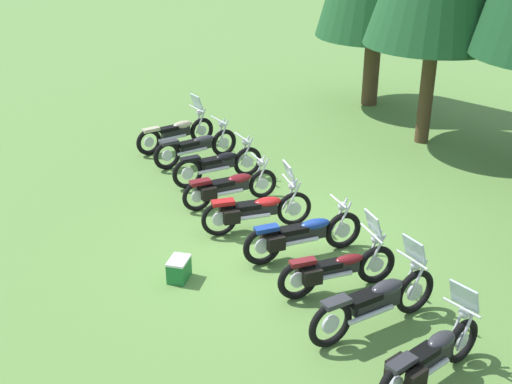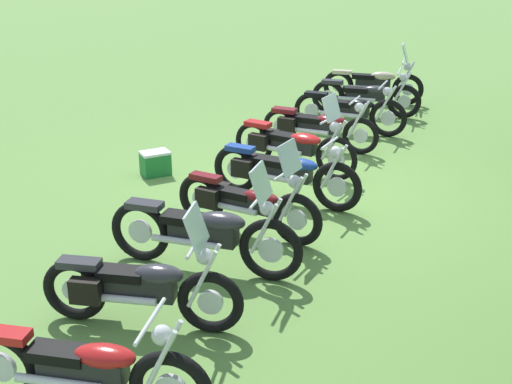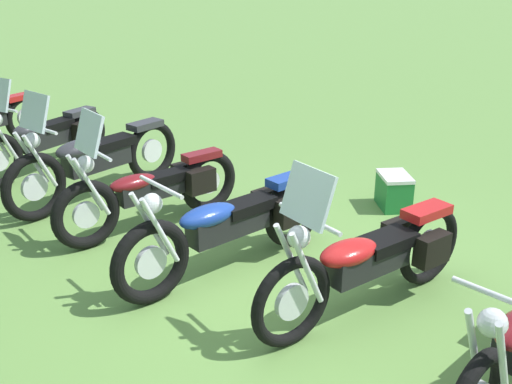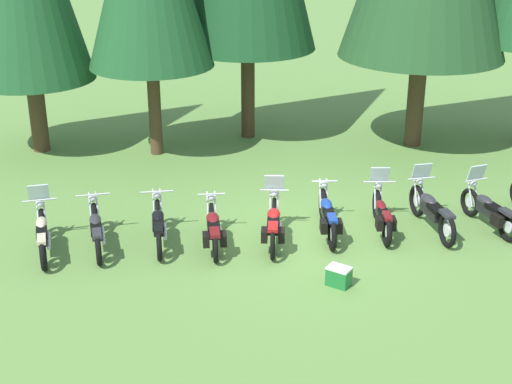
% 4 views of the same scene
% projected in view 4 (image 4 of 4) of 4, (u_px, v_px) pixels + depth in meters
% --- Properties ---
extents(ground_plane, '(80.00, 80.00, 0.00)m').
position_uv_depth(ground_plane, '(300.00, 237.00, 16.79)').
color(ground_plane, '#608C42').
extents(motorcycle_0, '(0.76, 2.23, 1.36)m').
position_uv_depth(motorcycle_0, '(42.00, 233.00, 15.92)').
color(motorcycle_0, black).
rests_on(motorcycle_0, ground_plane).
extents(motorcycle_1, '(0.74, 2.30, 1.01)m').
position_uv_depth(motorcycle_1, '(96.00, 229.00, 16.15)').
color(motorcycle_1, black).
rests_on(motorcycle_1, ground_plane).
extents(motorcycle_2, '(0.75, 2.25, 1.02)m').
position_uv_depth(motorcycle_2, '(158.00, 225.00, 16.31)').
color(motorcycle_2, black).
rests_on(motorcycle_2, ground_plane).
extents(motorcycle_3, '(0.61, 2.20, 0.99)m').
position_uv_depth(motorcycle_3, '(214.00, 229.00, 16.19)').
color(motorcycle_3, black).
rests_on(motorcycle_3, ground_plane).
extents(motorcycle_4, '(0.74, 2.28, 1.37)m').
position_uv_depth(motorcycle_4, '(274.00, 224.00, 16.32)').
color(motorcycle_4, black).
rests_on(motorcycle_4, ground_plane).
extents(motorcycle_5, '(0.60, 2.39, 1.03)m').
position_uv_depth(motorcycle_5, '(328.00, 216.00, 16.76)').
color(motorcycle_5, black).
rests_on(motorcycle_5, ground_plane).
extents(motorcycle_6, '(0.75, 2.18, 1.37)m').
position_uv_depth(motorcycle_6, '(382.00, 214.00, 16.86)').
color(motorcycle_6, black).
rests_on(motorcycle_6, ground_plane).
extents(motorcycle_7, '(0.68, 2.43, 1.40)m').
position_uv_depth(motorcycle_7, '(431.00, 210.00, 16.95)').
color(motorcycle_7, black).
rests_on(motorcycle_7, ground_plane).
extents(motorcycle_8, '(0.86, 2.10, 1.36)m').
position_uv_depth(motorcycle_8, '(490.00, 210.00, 17.03)').
color(motorcycle_8, black).
rests_on(motorcycle_8, ground_plane).
extents(picnic_cooler, '(0.56, 0.53, 0.40)m').
position_uv_depth(picnic_cooler, '(339.00, 276.00, 14.71)').
color(picnic_cooler, '#1E7233').
rests_on(picnic_cooler, ground_plane).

